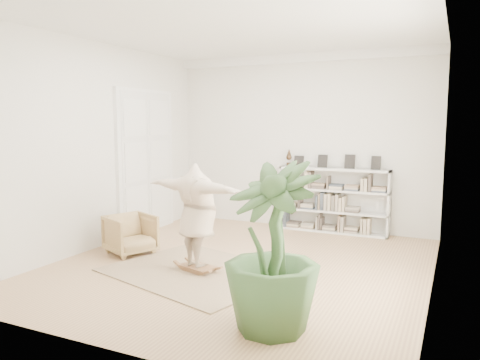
# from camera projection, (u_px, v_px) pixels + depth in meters

# --- Properties ---
(floor) EXTENTS (6.00, 6.00, 0.00)m
(floor) POSITION_uv_depth(u_px,v_px,m) (241.00, 265.00, 7.27)
(floor) COLOR #A37854
(floor) RESTS_ON ground
(room_shell) EXTENTS (6.00, 6.00, 6.00)m
(room_shell) POSITION_uv_depth(u_px,v_px,m) (302.00, 58.00, 9.48)
(room_shell) COLOR silver
(room_shell) RESTS_ON floor
(doors) EXTENTS (0.09, 1.78, 2.92)m
(doors) POSITION_uv_depth(u_px,v_px,m) (146.00, 163.00, 9.40)
(doors) COLOR white
(doors) RESTS_ON floor
(bookshelf) EXTENTS (2.20, 0.35, 1.64)m
(bookshelf) POSITION_uv_depth(u_px,v_px,m) (333.00, 201.00, 9.41)
(bookshelf) COLOR silver
(bookshelf) RESTS_ON floor
(armchair) EXTENTS (0.96, 0.95, 0.67)m
(armchair) POSITION_uv_depth(u_px,v_px,m) (131.00, 234.00, 7.89)
(armchair) COLOR tan
(armchair) RESTS_ON floor
(rug) EXTENTS (2.95, 2.60, 0.02)m
(rug) POSITION_uv_depth(u_px,v_px,m) (198.00, 271.00, 6.96)
(rug) COLOR tan
(rug) RESTS_ON floor
(rocker_board) EXTENTS (0.60, 0.45, 0.11)m
(rocker_board) POSITION_uv_depth(u_px,v_px,m) (198.00, 267.00, 6.95)
(rocker_board) COLOR brown
(rocker_board) RESTS_ON rug
(person) EXTENTS (1.95, 1.00, 1.53)m
(person) POSITION_uv_depth(u_px,v_px,m) (197.00, 213.00, 6.85)
(person) COLOR beige
(person) RESTS_ON rocker_board
(houseplant) EXTENTS (1.30, 1.30, 1.82)m
(houseplant) POSITION_uv_depth(u_px,v_px,m) (272.00, 247.00, 4.91)
(houseplant) COLOR #36582C
(houseplant) RESTS_ON floor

